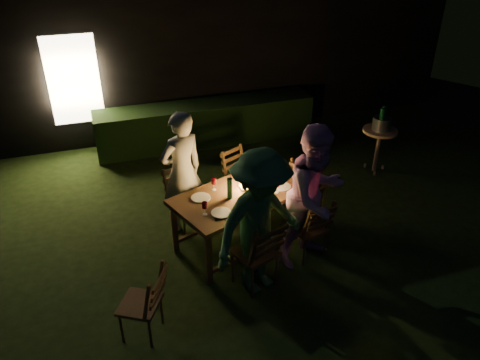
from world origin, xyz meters
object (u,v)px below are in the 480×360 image
object	(u,v)px
chair_far_right	(241,188)
chair_near_left	(256,263)
chair_spare	(143,314)
side_table	(380,135)
person_opp_left	(260,224)
chair_near_right	(308,238)
lantern	(246,178)
bottle_bucket_a	(381,122)
chair_end	(308,194)
bottle_bucket_b	(383,120)
bottle_table	(230,188)
ice_bucket	(381,124)
dining_table	(245,196)
person_opp_right	(315,196)
chair_far_left	(186,210)
person_house_side	(182,172)

from	to	relation	value
chair_far_right	chair_near_left	bearing A→B (deg)	50.75
chair_spare	side_table	size ratio (longest dim) A/B	1.18
person_opp_left	chair_near_right	bearing A→B (deg)	3.25
lantern	bottle_bucket_a	distance (m)	2.94
chair_end	person_opp_left	distance (m)	1.98
side_table	bottle_bucket_b	distance (m)	0.26
bottle_table	side_table	distance (m)	3.32
chair_near_left	bottle_bucket_b	distance (m)	3.74
chair_near_left	person_opp_left	xyz separation A→B (m)	(0.02, -0.05, 0.61)
chair_end	person_opp_left	world-z (taller)	person_opp_left
ice_bucket	chair_near_left	bearing A→B (deg)	-145.32
dining_table	person_opp_right	size ratio (longest dim) A/B	1.13
dining_table	bottle_bucket_a	distance (m)	3.00
chair_near_right	person_opp_right	bearing A→B (deg)	-79.10
chair_end	side_table	distance (m)	1.87
chair_far_left	person_opp_left	distance (m)	1.71
chair_near_left	bottle_bucket_a	distance (m)	3.61
chair_near_right	lantern	distance (m)	1.13
chair_near_right	person_house_side	size ratio (longest dim) A/B	0.53
lantern	side_table	bearing A→B (deg)	21.82
chair_spare	bottle_bucket_b	bearing A→B (deg)	-30.71
person_opp_left	lantern	xyz separation A→B (m)	(0.17, 0.99, 0.03)
chair_far_right	side_table	world-z (taller)	chair_far_right
dining_table	ice_bucket	size ratio (longest dim) A/B	7.06
chair_near_right	bottle_bucket_b	size ratio (longest dim) A/B	2.91
chair_end	ice_bucket	world-z (taller)	ice_bucket
chair_end	lantern	size ratio (longest dim) A/B	2.65
person_opp_right	bottle_bucket_a	size ratio (longest dim) A/B	5.88
bottle_table	ice_bucket	bearing A→B (deg)	22.53
chair_end	bottle_bucket_b	size ratio (longest dim) A/B	2.90
side_table	chair_far_left	bearing A→B (deg)	-170.09
person_opp_right	bottle_table	world-z (taller)	person_opp_right
chair_near_right	chair_far_right	bearing A→B (deg)	94.17
person_opp_left	lantern	distance (m)	1.00
chair_near_left	person_opp_left	size ratio (longest dim) A/B	0.57
person_opp_left	side_table	distance (m)	3.64
person_opp_right	bottle_bucket_b	distance (m)	2.84
dining_table	lantern	bearing A→B (deg)	45.00
dining_table	ice_bucket	world-z (taller)	ice_bucket
person_opp_right	chair_end	bearing A→B (deg)	46.34
chair_near_left	ice_bucket	distance (m)	3.67
chair_far_right	bottle_table	size ratio (longest dim) A/B	3.31
chair_near_right	chair_near_left	bearing A→B (deg)	-171.91
person_opp_right	bottle_bucket_b	bearing A→B (deg)	20.25
chair_far_left	bottle_bucket_a	xyz separation A→B (m)	(3.46, 0.57, 0.65)
side_table	bottle_bucket_a	distance (m)	0.26
chair_far_right	bottle_bucket_b	size ratio (longest dim) A/B	2.89
lantern	bottle_bucket_b	xyz separation A→B (m)	(2.84, 1.16, -0.01)
chair_end	chair_near_right	bearing A→B (deg)	-51.00
ice_bucket	bottle_bucket_a	size ratio (longest dim) A/B	0.94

